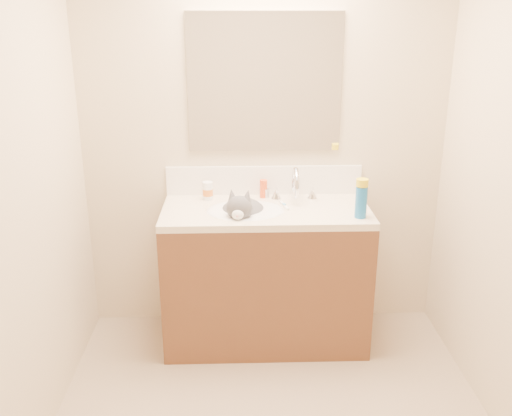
{
  "coord_description": "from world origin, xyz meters",
  "views": [
    {
      "loc": [
        -0.16,
        -2.13,
        1.96
      ],
      "look_at": [
        -0.06,
        0.92,
        0.88
      ],
      "focal_mm": 40.0,
      "sensor_mm": 36.0,
      "label": 1
    }
  ],
  "objects": [
    {
      "name": "toothbrush",
      "position": [
        0.11,
        1.01,
        0.87
      ],
      "size": [
        0.05,
        0.15,
        0.01
      ],
      "primitive_type": "cube",
      "rotation": [
        0.0,
        0.0,
        0.23
      ],
      "color": "white",
      "rests_on": "counter_slab"
    },
    {
      "name": "mirror",
      "position": [
        0.0,
        1.24,
        1.54
      ],
      "size": [
        0.9,
        0.02,
        0.8
      ],
      "primitive_type": "cube",
      "color": "white",
      "rests_on": "room_shell"
    },
    {
      "name": "faucet",
      "position": [
        0.18,
        1.11,
        0.95
      ],
      "size": [
        0.28,
        0.2,
        0.21
      ],
      "color": "silver",
      "rests_on": "counter_slab"
    },
    {
      "name": "backsplash",
      "position": [
        0.0,
        1.24,
        0.95
      ],
      "size": [
        1.2,
        0.02,
        0.18
      ],
      "primitive_type": "cube",
      "color": "white",
      "rests_on": "counter_slab"
    },
    {
      "name": "room_shell",
      "position": [
        0.0,
        0.0,
        1.49
      ],
      "size": [
        2.24,
        2.54,
        2.52
      ],
      "color": "beige",
      "rests_on": "ground"
    },
    {
      "name": "pill_label",
      "position": [
        -0.34,
        1.15,
        0.91
      ],
      "size": [
        0.08,
        0.08,
        0.04
      ],
      "primitive_type": "cylinder",
      "rotation": [
        0.0,
        0.0,
        0.26
      ],
      "color": "orange",
      "rests_on": "pill_bottle"
    },
    {
      "name": "pill_bottle",
      "position": [
        -0.34,
        1.15,
        0.91
      ],
      "size": [
        0.07,
        0.07,
        0.11
      ],
      "primitive_type": "cylinder",
      "rotation": [
        0.0,
        0.0,
        0.26
      ],
      "color": "white",
      "rests_on": "counter_slab"
    },
    {
      "name": "toothbrush_head",
      "position": [
        0.11,
        1.01,
        0.87
      ],
      "size": [
        0.02,
        0.03,
        0.02
      ],
      "primitive_type": "cube",
      "rotation": [
        0.0,
        0.0,
        0.23
      ],
      "color": "#67AEDC",
      "rests_on": "counter_slab"
    },
    {
      "name": "spray_can",
      "position": [
        0.51,
        0.81,
        0.95
      ],
      "size": [
        0.09,
        0.09,
        0.18
      ],
      "primitive_type": "cylinder",
      "rotation": [
        0.0,
        0.0,
        0.43
      ],
      "color": "#1965B0",
      "rests_on": "counter_slab"
    },
    {
      "name": "silver_jar",
      "position": [
        0.01,
        1.18,
        0.89
      ],
      "size": [
        0.06,
        0.06,
        0.05
      ],
      "primitive_type": "cylinder",
      "rotation": [
        0.0,
        0.0,
        0.23
      ],
      "color": "#B7B7BC",
      "rests_on": "counter_slab"
    },
    {
      "name": "counter_slab",
      "position": [
        0.0,
        0.97,
        0.84
      ],
      "size": [
        1.2,
        0.55,
        0.04
      ],
      "primitive_type": "cube",
      "color": "beige",
      "rests_on": "vanity_cabinet"
    },
    {
      "name": "basin",
      "position": [
        -0.12,
        0.94,
        0.79
      ],
      "size": [
        0.45,
        0.36,
        0.14
      ],
      "primitive_type": "ellipsoid",
      "color": "white",
      "rests_on": "vanity_cabinet"
    },
    {
      "name": "cat",
      "position": [
        -0.14,
        0.96,
        0.83
      ],
      "size": [
        0.32,
        0.41,
        0.31
      ],
      "rotation": [
        0.0,
        0.0,
        -0.15
      ],
      "color": "#4C494C",
      "rests_on": "basin"
    },
    {
      "name": "spray_cap",
      "position": [
        0.51,
        0.81,
        1.06
      ],
      "size": [
        0.09,
        0.09,
        0.04
      ],
      "primitive_type": "cylinder",
      "rotation": [
        0.0,
        0.0,
        0.43
      ],
      "color": "yellow",
      "rests_on": "spray_can"
    },
    {
      "name": "amber_bottle",
      "position": [
        -0.01,
        1.18,
        0.92
      ],
      "size": [
        0.05,
        0.05,
        0.11
      ],
      "primitive_type": "cylinder",
      "rotation": [
        0.0,
        0.0,
        -0.12
      ],
      "color": "#EB4F1B",
      "rests_on": "counter_slab"
    },
    {
      "name": "vanity_cabinet",
      "position": [
        0.0,
        0.97,
        0.41
      ],
      "size": [
        1.2,
        0.55,
        0.82
      ],
      "primitive_type": "cube",
      "color": "brown",
      "rests_on": "ground"
    }
  ]
}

